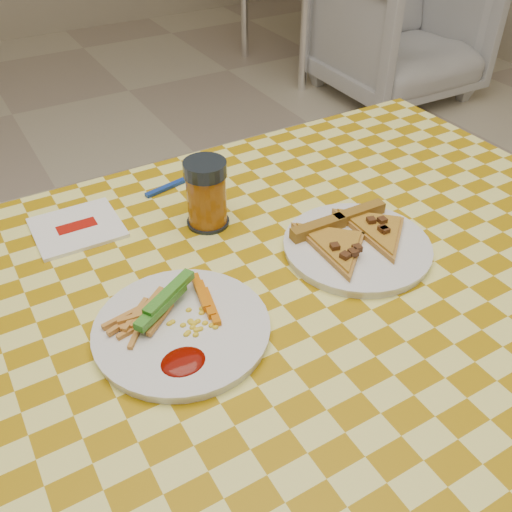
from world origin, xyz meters
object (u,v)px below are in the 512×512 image
at_px(bg_chair, 400,24).
at_px(drink_glass, 206,194).
at_px(plate_right, 357,248).
at_px(plate_left, 182,331).
at_px(table, 269,327).

bearing_deg(bg_chair, drink_glass, -138.88).
relative_size(plate_right, bg_chair, 0.29).
distance_m(plate_left, plate_right, 0.31).
xyz_separation_m(plate_right, drink_glass, (-0.17, 0.19, 0.05)).
bearing_deg(plate_right, table, -175.96).
bearing_deg(table, bg_chair, 43.19).
bearing_deg(plate_left, bg_chair, 41.39).
distance_m(plate_right, drink_glass, 0.26).
relative_size(table, plate_right, 5.63).
distance_m(table, bg_chair, 2.72).
height_order(table, drink_glass, drink_glass).
height_order(table, bg_chair, bg_chair).
xyz_separation_m(plate_left, bg_chair, (2.12, 1.86, -0.37)).
distance_m(plate_right, bg_chair, 2.60).
bearing_deg(drink_glass, table, -90.33).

